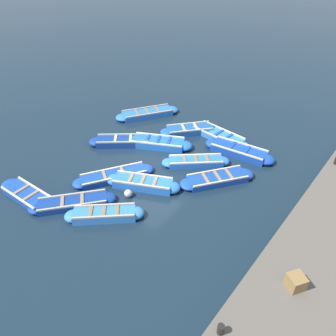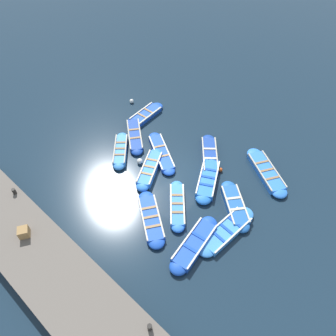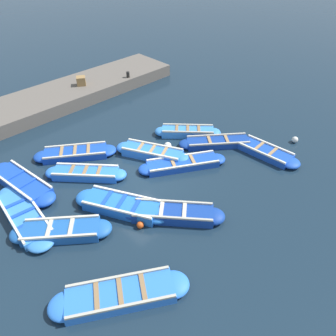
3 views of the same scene
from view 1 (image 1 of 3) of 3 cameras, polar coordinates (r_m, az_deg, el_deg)
name	(u,v)px [view 1 (image 1 of 3)]	position (r m, az deg, el deg)	size (l,w,h in m)	color
ground_plane	(150,169)	(16.25, -3.08, -0.16)	(120.00, 120.00, 0.00)	#162838
boat_outer_left	(27,195)	(15.77, -23.36, -4.35)	(3.35, 1.08, 0.36)	#1947B7
boat_mid_row	(217,179)	(15.51, 8.58, -1.90)	(2.81, 3.51, 0.38)	#1947B7
boat_inner_gap	(147,113)	(20.91, -3.60, 9.46)	(2.92, 3.93, 0.40)	blue
boat_outer_right	(218,135)	(18.79, 8.77, 5.64)	(4.02, 1.30, 0.37)	#3884E0
boat_tucked	(73,203)	(14.68, -16.25, -5.87)	(2.91, 3.36, 0.37)	navy
boat_far_corner	(114,176)	(15.73, -9.40, -1.39)	(2.64, 3.74, 0.37)	#1947B7
boat_alongside	(123,141)	(18.14, -7.80, 4.61)	(3.38, 3.06, 0.44)	navy
boat_centre	(190,130)	(19.09, 3.79, 6.62)	(2.85, 3.20, 0.42)	#1E59AD
boat_drifting	(239,151)	(17.56, 12.26, 2.90)	(3.86, 1.39, 0.46)	#1947B7
boat_stern_in	(196,162)	(16.47, 4.85, 1.08)	(3.02, 2.83, 0.40)	blue
boat_near_quay	(104,214)	(13.81, -11.00, -7.94)	(2.86, 2.75, 0.43)	#3884E0
boat_bow_out	(158,143)	(17.83, -1.70, 4.38)	(3.72, 2.54, 0.45)	blue
boat_broadside	(143,183)	(15.06, -4.38, -2.69)	(3.46, 2.27, 0.46)	blue
quay_wall	(324,249)	(13.38, 25.50, -12.64)	(3.18, 16.75, 0.71)	#605951
bollard_north	(221,329)	(10.06, 9.15, -25.99)	(0.20, 0.20, 0.35)	black
wooden_crate	(296,282)	(11.31, 21.38, -17.98)	(0.50, 0.50, 0.50)	olive
buoy_orange_near	(144,136)	(18.58, -4.23, 5.50)	(0.26, 0.26, 0.26)	#E05119
buoy_yellow_far	(128,193)	(14.63, -6.96, -4.42)	(0.36, 0.36, 0.36)	silver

